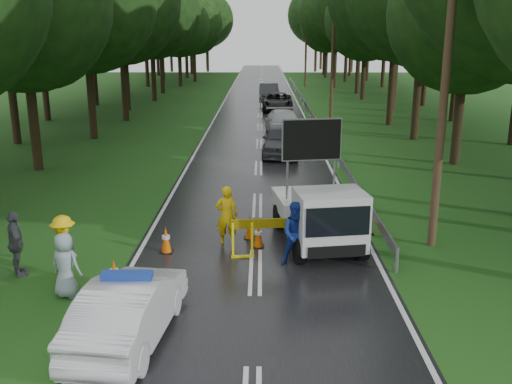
{
  "coord_description": "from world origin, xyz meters",
  "views": [
    {
      "loc": [
        0.17,
        -13.94,
        6.07
      ],
      "look_at": [
        -0.02,
        3.17,
        1.3
      ],
      "focal_mm": 40.0,
      "sensor_mm": 36.0,
      "label": 1
    }
  ],
  "objects_px": {
    "queue_car_second": "(284,123)",
    "queue_car_first": "(281,140)",
    "police_sedan": "(129,310)",
    "barrier": "(280,228)",
    "work_truck": "(320,214)",
    "civilian": "(297,234)",
    "queue_car_fourth": "(269,92)",
    "queue_car_third": "(277,102)",
    "officer": "(227,216)"
  },
  "relations": [
    {
      "from": "work_truck",
      "to": "queue_car_third",
      "type": "height_order",
      "value": "work_truck"
    },
    {
      "from": "work_truck",
      "to": "officer",
      "type": "distance_m",
      "value": 2.72
    },
    {
      "from": "queue_car_fourth",
      "to": "queue_car_third",
      "type": "bearing_deg",
      "value": -88.81
    },
    {
      "from": "police_sedan",
      "to": "officer",
      "type": "relative_size",
      "value": 2.34
    },
    {
      "from": "work_truck",
      "to": "barrier",
      "type": "distance_m",
      "value": 1.5
    },
    {
      "from": "civilian",
      "to": "work_truck",
      "type": "bearing_deg",
      "value": 60.74
    },
    {
      "from": "queue_car_second",
      "to": "queue_car_third",
      "type": "height_order",
      "value": "queue_car_second"
    },
    {
      "from": "queue_car_second",
      "to": "queue_car_third",
      "type": "bearing_deg",
      "value": 85.92
    },
    {
      "from": "civilian",
      "to": "queue_car_fourth",
      "type": "relative_size",
      "value": 0.37
    },
    {
      "from": "work_truck",
      "to": "queue_car_first",
      "type": "xyz_separation_m",
      "value": [
        -0.73,
        13.05,
        -0.19
      ]
    },
    {
      "from": "civilian",
      "to": "queue_car_fourth",
      "type": "xyz_separation_m",
      "value": [
        -0.31,
        39.32,
        -0.1
      ]
    },
    {
      "from": "police_sedan",
      "to": "civilian",
      "type": "bearing_deg",
      "value": -125.73
    },
    {
      "from": "barrier",
      "to": "queue_car_second",
      "type": "bearing_deg",
      "value": 81.68
    },
    {
      "from": "officer",
      "to": "queue_car_first",
      "type": "xyz_separation_m",
      "value": [
        2.0,
        13.01,
        -0.13
      ]
    },
    {
      "from": "queue_car_fourth",
      "to": "work_truck",
      "type": "bearing_deg",
      "value": -91.94
    },
    {
      "from": "queue_car_third",
      "to": "barrier",
      "type": "bearing_deg",
      "value": -90.1
    },
    {
      "from": "officer",
      "to": "queue_car_fourth",
      "type": "relative_size",
      "value": 0.38
    },
    {
      "from": "police_sedan",
      "to": "queue_car_third",
      "type": "relative_size",
      "value": 0.82
    },
    {
      "from": "work_truck",
      "to": "queue_car_third",
      "type": "xyz_separation_m",
      "value": [
        -0.45,
        30.57,
        -0.25
      ]
    },
    {
      "from": "officer",
      "to": "queue_car_first",
      "type": "distance_m",
      "value": 13.17
    },
    {
      "from": "police_sedan",
      "to": "officer",
      "type": "xyz_separation_m",
      "value": [
        1.65,
        5.51,
        0.22
      ]
    },
    {
      "from": "officer",
      "to": "queue_car_second",
      "type": "distance_m",
      "value": 19.16
    },
    {
      "from": "officer",
      "to": "queue_car_first",
      "type": "height_order",
      "value": "officer"
    },
    {
      "from": "queue_car_first",
      "to": "queue_car_fourth",
      "type": "height_order",
      "value": "queue_car_fourth"
    },
    {
      "from": "barrier",
      "to": "queue_car_fourth",
      "type": "bearing_deg",
      "value": 83.84
    },
    {
      "from": "barrier",
      "to": "officer",
      "type": "xyz_separation_m",
      "value": [
        -1.55,
        0.97,
        0.04
      ]
    },
    {
      "from": "queue_car_third",
      "to": "queue_car_second",
      "type": "bearing_deg",
      "value": -88.32
    },
    {
      "from": "police_sedan",
      "to": "queue_car_second",
      "type": "relative_size",
      "value": 0.83
    },
    {
      "from": "police_sedan",
      "to": "queue_car_third",
      "type": "xyz_separation_m",
      "value": [
        3.92,
        36.04,
        0.04
      ]
    },
    {
      "from": "work_truck",
      "to": "queue_car_second",
      "type": "height_order",
      "value": "work_truck"
    },
    {
      "from": "work_truck",
      "to": "queue_car_first",
      "type": "distance_m",
      "value": 13.07
    },
    {
      "from": "civilian",
      "to": "queue_car_third",
      "type": "relative_size",
      "value": 0.34
    },
    {
      "from": "officer",
      "to": "queue_car_third",
      "type": "xyz_separation_m",
      "value": [
        2.27,
        30.53,
        -0.18
      ]
    },
    {
      "from": "civilian",
      "to": "queue_car_first",
      "type": "xyz_separation_m",
      "value": [
        0.02,
        14.51,
        -0.1
      ]
    },
    {
      "from": "queue_car_second",
      "to": "queue_car_first",
      "type": "bearing_deg",
      "value": -98.06
    },
    {
      "from": "police_sedan",
      "to": "barrier",
      "type": "distance_m",
      "value": 5.56
    },
    {
      "from": "police_sedan",
      "to": "queue_car_second",
      "type": "height_order",
      "value": "police_sedan"
    },
    {
      "from": "civilian",
      "to": "police_sedan",
      "type": "bearing_deg",
      "value": -134.43
    },
    {
      "from": "barrier",
      "to": "officer",
      "type": "bearing_deg",
      "value": 142.11
    },
    {
      "from": "officer",
      "to": "queue_car_second",
      "type": "xyz_separation_m",
      "value": [
        2.36,
        19.01,
        -0.16
      ]
    },
    {
      "from": "queue_car_first",
      "to": "queue_car_fourth",
      "type": "relative_size",
      "value": 0.96
    },
    {
      "from": "police_sedan",
      "to": "queue_car_fourth",
      "type": "height_order",
      "value": "queue_car_fourth"
    },
    {
      "from": "police_sedan",
      "to": "barrier",
      "type": "bearing_deg",
      "value": -118.76
    },
    {
      "from": "barrier",
      "to": "officer",
      "type": "height_order",
      "value": "officer"
    },
    {
      "from": "queue_car_second",
      "to": "queue_car_fourth",
      "type": "height_order",
      "value": "queue_car_fourth"
    },
    {
      "from": "queue_car_second",
      "to": "civilian",
      "type": "bearing_deg",
      "value": -95.63
    },
    {
      "from": "work_truck",
      "to": "queue_car_fourth",
      "type": "relative_size",
      "value": 1.0
    },
    {
      "from": "queue_car_third",
      "to": "work_truck",
      "type": "bearing_deg",
      "value": -87.95
    },
    {
      "from": "work_truck",
      "to": "queue_car_third",
      "type": "relative_size",
      "value": 0.91
    },
    {
      "from": "police_sedan",
      "to": "queue_car_first",
      "type": "xyz_separation_m",
      "value": [
        3.65,
        18.52,
        0.1
      ]
    }
  ]
}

